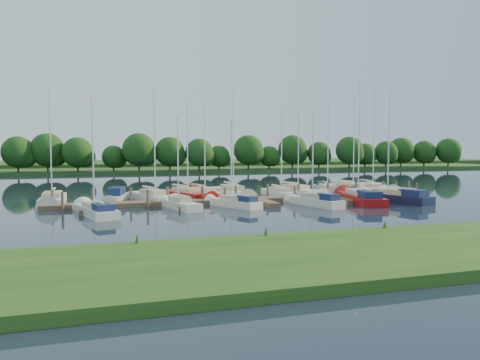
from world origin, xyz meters
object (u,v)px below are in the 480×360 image
object	(u,v)px
sailboat_n_0	(52,201)
sailboat_s_2	(234,203)
motorboat	(116,198)
sailboat_n_5	(233,194)
dock	(258,200)

from	to	relation	value
sailboat_n_0	sailboat_s_2	world-z (taller)	sailboat_n_0
sailboat_n_0	motorboat	size ratio (longest dim) A/B	2.01
sailboat_n_0	sailboat_n_5	world-z (taller)	sailboat_n_5
sailboat_n_0	motorboat	distance (m)	5.92
motorboat	sailboat_n_5	xyz separation A→B (m)	(12.47, 1.17, -0.08)
dock	sailboat_s_2	size ratio (longest dim) A/B	4.75
sailboat_n_5	dock	bearing A→B (deg)	95.55
motorboat	sailboat_s_2	bearing A→B (deg)	157.93
sailboat_n_0	sailboat_s_2	size ratio (longest dim) A/B	1.33
dock	sailboat_s_2	bearing A→B (deg)	-141.29
dock	sailboat_n_0	world-z (taller)	sailboat_n_0
sailboat_n_5	sailboat_s_2	distance (m)	9.09
dock	motorboat	size ratio (longest dim) A/B	7.18
motorboat	sailboat_n_5	world-z (taller)	sailboat_n_5
sailboat_n_0	sailboat_n_5	distance (m)	18.44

